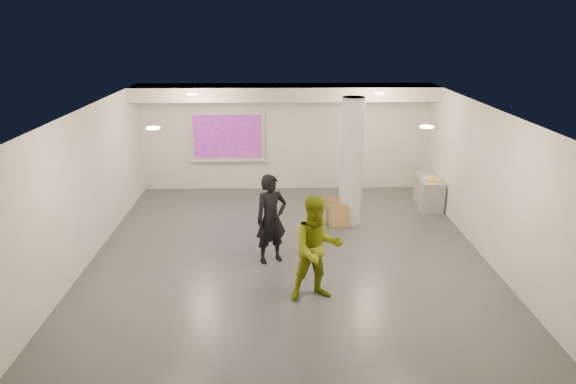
{
  "coord_description": "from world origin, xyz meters",
  "views": [
    {
      "loc": [
        -0.23,
        -9.63,
        4.61
      ],
      "look_at": [
        0.0,
        0.4,
        1.25
      ],
      "focal_mm": 32.0,
      "sensor_mm": 36.0,
      "label": 1
    }
  ],
  "objects_px": {
    "projection_screen": "(227,137)",
    "man": "(317,249)",
    "column": "(351,162)",
    "credenza": "(428,191)",
    "woman": "(271,219)"
  },
  "relations": [
    {
      "from": "projection_screen",
      "to": "man",
      "type": "bearing_deg",
      "value": -71.6
    },
    {
      "from": "projection_screen",
      "to": "column",
      "type": "bearing_deg",
      "value": -40.56
    },
    {
      "from": "column",
      "to": "credenza",
      "type": "distance_m",
      "value": 2.74
    },
    {
      "from": "woman",
      "to": "credenza",
      "type": "bearing_deg",
      "value": 12.63
    },
    {
      "from": "woman",
      "to": "man",
      "type": "xyz_separation_m",
      "value": [
        0.79,
        -1.46,
        0.03
      ]
    },
    {
      "from": "column",
      "to": "man",
      "type": "height_order",
      "value": "column"
    },
    {
      "from": "man",
      "to": "projection_screen",
      "type": "bearing_deg",
      "value": 95.79
    },
    {
      "from": "credenza",
      "to": "man",
      "type": "relative_size",
      "value": 0.7
    },
    {
      "from": "column",
      "to": "man",
      "type": "relative_size",
      "value": 1.6
    },
    {
      "from": "projection_screen",
      "to": "man",
      "type": "distance_m",
      "value": 6.51
    },
    {
      "from": "column",
      "to": "woman",
      "type": "bearing_deg",
      "value": -132.25
    },
    {
      "from": "credenza",
      "to": "woman",
      "type": "distance_m",
      "value": 5.19
    },
    {
      "from": "projection_screen",
      "to": "man",
      "type": "height_order",
      "value": "projection_screen"
    },
    {
      "from": "credenza",
      "to": "woman",
      "type": "relative_size",
      "value": 0.73
    },
    {
      "from": "credenza",
      "to": "woman",
      "type": "xyz_separation_m",
      "value": [
        -4.07,
        -3.19,
        0.52
      ]
    }
  ]
}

